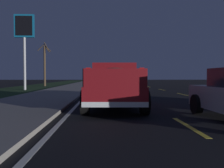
{
  "coord_description": "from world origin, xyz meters",
  "views": [
    {
      "loc": [
        -0.28,
        3.93,
        1.28
      ],
      "look_at": [
        9.15,
        3.61,
        0.99
      ],
      "focal_mm": 37.92,
      "sensor_mm": 36.0,
      "label": 1
    }
  ],
  "objects": [
    {
      "name": "gas_price_sign",
      "position": [
        22.85,
        11.59,
        5.47
      ],
      "size": [
        0.27,
        1.9,
        7.26
      ],
      "color": "#99999E",
      "rests_on": "ground"
    },
    {
      "name": "sidewalk_shoulder",
      "position": [
        27.0,
        7.45,
        0.06
      ],
      "size": [
        108.0,
        4.0,
        0.12
      ],
      "primitive_type": "cube",
      "color": "gray",
      "rests_on": "ground"
    },
    {
      "name": "lane_markings",
      "position": [
        30.57,
        3.09,
        0.0
      ],
      "size": [
        108.0,
        7.04,
        0.01
      ],
      "color": "yellow",
      "rests_on": "ground"
    },
    {
      "name": "pickup_truck",
      "position": [
        9.48,
        3.5,
        0.98
      ],
      "size": [
        5.49,
        2.41,
        1.87
      ],
      "color": "maroon",
      "rests_on": "ground"
    },
    {
      "name": "bare_tree_far",
      "position": [
        32.06,
        11.94,
        2.99
      ],
      "size": [
        1.45,
        1.98,
        5.95
      ],
      "color": "#423323",
      "rests_on": "ground"
    },
    {
      "name": "grass_verge",
      "position": [
        27.0,
        12.45,
        0.0
      ],
      "size": [
        108.0,
        6.0,
        0.01
      ],
      "primitive_type": "cube",
      "color": "#1E3819",
      "rests_on": "ground"
    },
    {
      "name": "ground",
      "position": [
        27.0,
        0.0,
        0.0
      ],
      "size": [
        144.0,
        144.0,
        0.0
      ],
      "primitive_type": "plane",
      "color": "black"
    }
  ]
}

